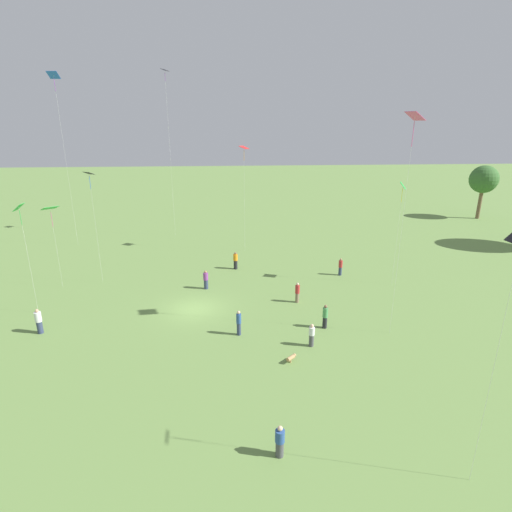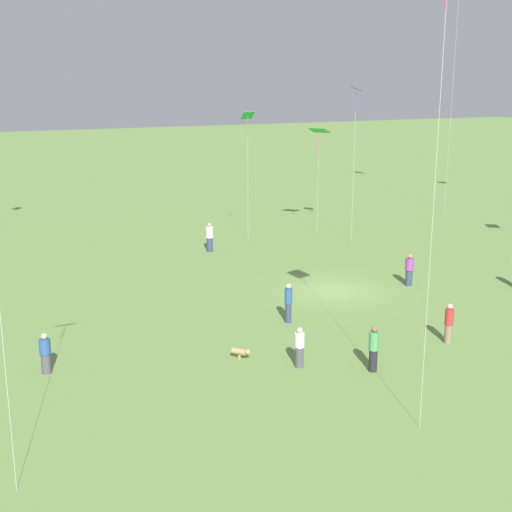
{
  "view_description": "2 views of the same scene",
  "coord_description": "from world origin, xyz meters",
  "px_view_note": "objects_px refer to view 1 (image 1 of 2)",
  "views": [
    {
      "loc": [
        30.15,
        2.67,
        14.46
      ],
      "look_at": [
        4.65,
        4.69,
        6.02
      ],
      "focal_mm": 28.0,
      "sensor_mm": 36.0,
      "label": 1
    },
    {
      "loc": [
        18.73,
        31.84,
        11.39
      ],
      "look_at": [
        5.63,
        2.24,
        3.06
      ],
      "focal_mm": 50.0,
      "sensor_mm": 36.0,
      "label": 2
    }
  ],
  "objects_px": {
    "kite_5": "(54,82)",
    "kite_9": "(414,127)",
    "person_3": "(236,261)",
    "person_6": "(39,321)",
    "dog_0": "(291,358)",
    "person_5": "(325,317)",
    "kite_2": "(166,83)",
    "person_8": "(312,335)",
    "person_4": "(280,441)",
    "kite_0": "(50,210)",
    "kite_4": "(90,179)",
    "person_10": "(239,323)",
    "person_0": "(340,267)",
    "kite_3": "(402,190)",
    "kite_8": "(244,152)",
    "kite_1": "(20,212)",
    "person_1": "(297,293)",
    "person_7": "(206,280)"
  },
  "relations": [
    {
      "from": "kite_9",
      "to": "dog_0",
      "type": "xyz_separation_m",
      "value": [
        3.16,
        -7.77,
        -14.0
      ]
    },
    {
      "from": "kite_5",
      "to": "kite_9",
      "type": "bearing_deg",
      "value": -170.33
    },
    {
      "from": "person_6",
      "to": "person_5",
      "type": "bearing_deg",
      "value": -60.5
    },
    {
      "from": "person_6",
      "to": "kite_4",
      "type": "relative_size",
      "value": 0.18
    },
    {
      "from": "kite_1",
      "to": "kite_8",
      "type": "bearing_deg",
      "value": 177.77
    },
    {
      "from": "person_10",
      "to": "kite_2",
      "type": "height_order",
      "value": "kite_2"
    },
    {
      "from": "kite_4",
      "to": "kite_8",
      "type": "xyz_separation_m",
      "value": [
        -8.98,
        14.2,
        1.71
      ]
    },
    {
      "from": "kite_2",
      "to": "kite_8",
      "type": "height_order",
      "value": "kite_2"
    },
    {
      "from": "person_5",
      "to": "kite_3",
      "type": "height_order",
      "value": "kite_3"
    },
    {
      "from": "person_0",
      "to": "person_4",
      "type": "relative_size",
      "value": 1.07
    },
    {
      "from": "person_7",
      "to": "person_10",
      "type": "bearing_deg",
      "value": 118.89
    },
    {
      "from": "kite_8",
      "to": "kite_9",
      "type": "xyz_separation_m",
      "value": [
        20.72,
        9.5,
        2.76
      ]
    },
    {
      "from": "person_4",
      "to": "person_6",
      "type": "bearing_deg",
      "value": 27.45
    },
    {
      "from": "person_8",
      "to": "person_10",
      "type": "bearing_deg",
      "value": 5.99
    },
    {
      "from": "person_3",
      "to": "person_6",
      "type": "xyz_separation_m",
      "value": [
        12.49,
        -14.6,
        0.03
      ]
    },
    {
      "from": "person_0",
      "to": "person_5",
      "type": "xyz_separation_m",
      "value": [
        10.7,
        -4.21,
        0.05
      ]
    },
    {
      "from": "kite_2",
      "to": "kite_8",
      "type": "relative_size",
      "value": 1.71
    },
    {
      "from": "kite_2",
      "to": "dog_0",
      "type": "distance_m",
      "value": 38.61
    },
    {
      "from": "person_10",
      "to": "kite_4",
      "type": "relative_size",
      "value": 0.18
    },
    {
      "from": "kite_2",
      "to": "kite_0",
      "type": "bearing_deg",
      "value": -128.38
    },
    {
      "from": "kite_5",
      "to": "kite_9",
      "type": "height_order",
      "value": "kite_5"
    },
    {
      "from": "kite_5",
      "to": "person_4",
      "type": "bearing_deg",
      "value": 169.45
    },
    {
      "from": "person_4",
      "to": "kite_0",
      "type": "distance_m",
      "value": 28.62
    },
    {
      "from": "kite_9",
      "to": "kite_1",
      "type": "bearing_deg",
      "value": 104.74
    },
    {
      "from": "person_4",
      "to": "person_10",
      "type": "bearing_deg",
      "value": -16.7
    },
    {
      "from": "kite_2",
      "to": "person_8",
      "type": "bearing_deg",
      "value": -80.06
    },
    {
      "from": "person_6",
      "to": "kite_3",
      "type": "relative_size",
      "value": 0.2
    },
    {
      "from": "person_6",
      "to": "person_8",
      "type": "bearing_deg",
      "value": -67.9
    },
    {
      "from": "kite_1",
      "to": "person_6",
      "type": "bearing_deg",
      "value": 71.79
    },
    {
      "from": "person_7",
      "to": "kite_1",
      "type": "distance_m",
      "value": 15.74
    },
    {
      "from": "person_6",
      "to": "person_7",
      "type": "bearing_deg",
      "value": -25.94
    },
    {
      "from": "kite_1",
      "to": "person_10",
      "type": "bearing_deg",
      "value": 119.86
    },
    {
      "from": "person_5",
      "to": "kite_2",
      "type": "bearing_deg",
      "value": 166.03
    },
    {
      "from": "person_6",
      "to": "dog_0",
      "type": "bearing_deg",
      "value": -74.37
    },
    {
      "from": "person_5",
      "to": "kite_5",
      "type": "xyz_separation_m",
      "value": [
        -23.92,
        -25.91,
        18.0
      ]
    },
    {
      "from": "person_4",
      "to": "person_8",
      "type": "height_order",
      "value": "person_8"
    },
    {
      "from": "kite_8",
      "to": "dog_0",
      "type": "relative_size",
      "value": 17.15
    },
    {
      "from": "person_0",
      "to": "kite_3",
      "type": "distance_m",
      "value": 9.5
    },
    {
      "from": "person_4",
      "to": "person_5",
      "type": "relative_size",
      "value": 0.89
    },
    {
      "from": "person_1",
      "to": "kite_5",
      "type": "distance_m",
      "value": 36.13
    },
    {
      "from": "dog_0",
      "to": "kite_8",
      "type": "bearing_deg",
      "value": 142.95
    },
    {
      "from": "person_1",
      "to": "kite_1",
      "type": "bearing_deg",
      "value": -21.8
    },
    {
      "from": "kite_5",
      "to": "kite_0",
      "type": "bearing_deg",
      "value": 152.32
    },
    {
      "from": "kite_3",
      "to": "kite_8",
      "type": "distance_m",
      "value": 17.93
    },
    {
      "from": "kite_2",
      "to": "dog_0",
      "type": "height_order",
      "value": "kite_2"
    },
    {
      "from": "kite_0",
      "to": "person_1",
      "type": "bearing_deg",
      "value": 172.09
    },
    {
      "from": "person_8",
      "to": "kite_3",
      "type": "relative_size",
      "value": 0.17
    },
    {
      "from": "person_3",
      "to": "person_8",
      "type": "height_order",
      "value": "person_3"
    },
    {
      "from": "person_8",
      "to": "kite_9",
      "type": "relative_size",
      "value": 0.11
    },
    {
      "from": "person_4",
      "to": "person_10",
      "type": "height_order",
      "value": "person_10"
    }
  ]
}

